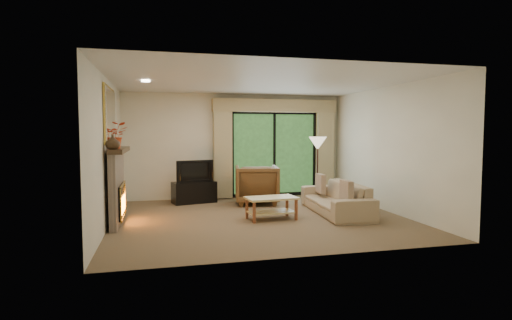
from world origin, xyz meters
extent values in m
plane|color=brown|center=(0.00, 0.00, 0.00)|extent=(5.50, 5.50, 0.00)
plane|color=silver|center=(0.00, 0.00, 2.60)|extent=(5.50, 5.50, 0.00)
plane|color=silver|center=(0.00, 2.50, 1.30)|extent=(5.00, 0.00, 5.00)
plane|color=silver|center=(0.00, -2.50, 1.30)|extent=(5.00, 0.00, 5.00)
plane|color=silver|center=(-2.75, 0.00, 1.30)|extent=(0.00, 5.00, 5.00)
plane|color=silver|center=(2.75, 0.00, 1.30)|extent=(0.00, 5.00, 5.00)
cube|color=tan|center=(-0.35, 2.34, 1.20)|extent=(0.45, 0.18, 2.35)
cube|color=tan|center=(2.35, 2.34, 1.20)|extent=(0.45, 0.18, 2.35)
cube|color=tan|center=(1.00, 2.36, 2.32)|extent=(3.20, 0.24, 0.32)
cube|color=black|center=(-1.09, 1.95, 0.25)|extent=(1.07, 0.66, 0.49)
imported|color=black|center=(-1.09, 1.95, 0.75)|extent=(0.89, 0.32, 0.51)
imported|color=brown|center=(0.30, 1.49, 0.45)|extent=(1.11, 1.13, 0.90)
imported|color=tan|center=(1.61, 0.04, 0.31)|extent=(0.98, 2.20, 0.63)
cube|color=brown|center=(1.53, -0.58, 0.54)|extent=(0.14, 0.43, 0.42)
cube|color=brown|center=(1.53, 0.66, 0.54)|extent=(0.14, 0.42, 0.41)
imported|color=#3A2919|center=(-2.61, -0.50, 1.49)|extent=(0.24, 0.24, 0.25)
imported|color=#CE421C|center=(-2.61, -0.08, 1.60)|extent=(0.43, 0.38, 0.46)
camera|label=1|loc=(-1.86, -7.40, 1.65)|focal=28.00mm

